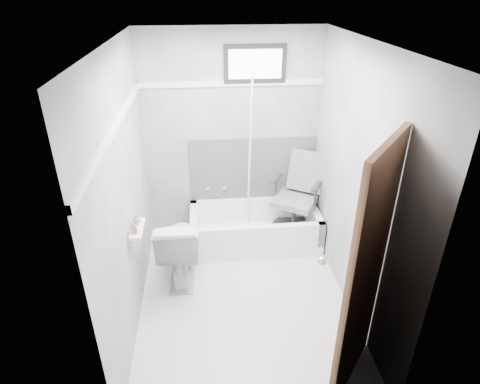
{
  "coord_description": "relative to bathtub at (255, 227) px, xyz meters",
  "views": [
    {
      "loc": [
        -0.33,
        -3.03,
        2.8
      ],
      "look_at": [
        0.0,
        0.35,
        1.0
      ],
      "focal_mm": 30.0,
      "sensor_mm": 36.0,
      "label": 1
    }
  ],
  "objects": [
    {
      "name": "floor",
      "position": [
        -0.23,
        -0.93,
        -0.21
      ],
      "size": [
        2.6,
        2.6,
        0.0
      ],
      "primitive_type": "plane",
      "color": "silver",
      "rests_on": "ground"
    },
    {
      "name": "ceiling",
      "position": [
        -0.23,
        -0.93,
        2.19
      ],
      "size": [
        2.6,
        2.6,
        0.0
      ],
      "primitive_type": "plane",
      "rotation": [
        3.14,
        0.0,
        0.0
      ],
      "color": "silver",
      "rests_on": "floor"
    },
    {
      "name": "wall_back",
      "position": [
        -0.23,
        0.37,
        0.99
      ],
      "size": [
        2.0,
        0.02,
        2.4
      ],
      "primitive_type": "cube",
      "color": "slate",
      "rests_on": "floor"
    },
    {
      "name": "wall_front",
      "position": [
        -0.23,
        -2.23,
        0.99
      ],
      "size": [
        2.0,
        0.02,
        2.4
      ],
      "primitive_type": "cube",
      "color": "slate",
      "rests_on": "floor"
    },
    {
      "name": "wall_left",
      "position": [
        -1.23,
        -0.93,
        0.99
      ],
      "size": [
        0.02,
        2.6,
        2.4
      ],
      "primitive_type": "cube",
      "color": "slate",
      "rests_on": "floor"
    },
    {
      "name": "wall_right",
      "position": [
        0.77,
        -0.93,
        0.99
      ],
      "size": [
        0.02,
        2.6,
        2.4
      ],
      "primitive_type": "cube",
      "color": "slate",
      "rests_on": "floor"
    },
    {
      "name": "bathtub",
      "position": [
        0.0,
        0.0,
        0.0
      ],
      "size": [
        1.5,
        0.7,
        0.42
      ],
      "primitive_type": null,
      "color": "white",
      "rests_on": "floor"
    },
    {
      "name": "office_chair",
      "position": [
        0.48,
        0.05,
        0.38
      ],
      "size": [
        0.75,
        0.75,
        0.94
      ],
      "primitive_type": null,
      "rotation": [
        0.0,
        0.0,
        -0.56
      ],
      "color": "slate",
      "rests_on": "bathtub"
    },
    {
      "name": "toilet",
      "position": [
        -0.85,
        -0.54,
        0.17
      ],
      "size": [
        0.44,
        0.77,
        0.75
      ],
      "primitive_type": "imported",
      "rotation": [
        0.0,
        0.0,
        3.12
      ],
      "color": "silver",
      "rests_on": "floor"
    },
    {
      "name": "door",
      "position": [
        0.75,
        -2.21,
        0.79
      ],
      "size": [
        0.78,
        0.78,
        2.0
      ],
      "primitive_type": null,
      "color": "brown",
      "rests_on": "floor"
    },
    {
      "name": "window",
      "position": [
        0.02,
        0.36,
        1.81
      ],
      "size": [
        0.66,
        0.04,
        0.4
      ],
      "primitive_type": null,
      "color": "black",
      "rests_on": "wall_back"
    },
    {
      "name": "backerboard",
      "position": [
        0.02,
        0.36,
        0.59
      ],
      "size": [
        1.5,
        0.02,
        0.78
      ],
      "primitive_type": "cube",
      "color": "#4C4C4F",
      "rests_on": "wall_back"
    },
    {
      "name": "trim_back",
      "position": [
        -0.23,
        0.36,
        1.61
      ],
      "size": [
        2.0,
        0.02,
        0.06
      ],
      "primitive_type": "cube",
      "color": "white",
      "rests_on": "wall_back"
    },
    {
      "name": "trim_left",
      "position": [
        -1.22,
        -0.93,
        1.61
      ],
      "size": [
        0.02,
        2.6,
        0.06
      ],
      "primitive_type": "cube",
      "color": "white",
      "rests_on": "wall_left"
    },
    {
      "name": "pole",
      "position": [
        -0.05,
        0.13,
        0.84
      ],
      "size": [
        0.02,
        0.31,
        1.93
      ],
      "primitive_type": "cylinder",
      "rotation": [
        0.14,
        0.0,
        0.0
      ],
      "color": "white",
      "rests_on": "bathtub"
    },
    {
      "name": "shelf",
      "position": [
        -1.16,
        -0.98,
        0.69
      ],
      "size": [
        0.1,
        0.32,
        0.02
      ],
      "primitive_type": "cube",
      "color": "white",
      "rests_on": "wall_left"
    },
    {
      "name": "soap_bottle_a",
      "position": [
        -1.17,
        -1.06,
        0.76
      ],
      "size": [
        0.05,
        0.05,
        0.1
      ],
      "primitive_type": "imported",
      "rotation": [
        0.0,
        0.0,
        0.06
      ],
      "color": "olive",
      "rests_on": "shelf"
    },
    {
      "name": "soap_bottle_b",
      "position": [
        -1.17,
        -0.92,
        0.75
      ],
      "size": [
        0.08,
        0.08,
        0.09
      ],
      "primitive_type": "imported",
      "rotation": [
        0.0,
        0.0,
        0.17
      ],
      "color": "#456E80",
      "rests_on": "shelf"
    },
    {
      "name": "faucet",
      "position": [
        -0.43,
        0.34,
        0.34
      ],
      "size": [
        0.26,
        0.1,
        0.16
      ],
      "primitive_type": null,
      "color": "silver",
      "rests_on": "wall_back"
    }
  ]
}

